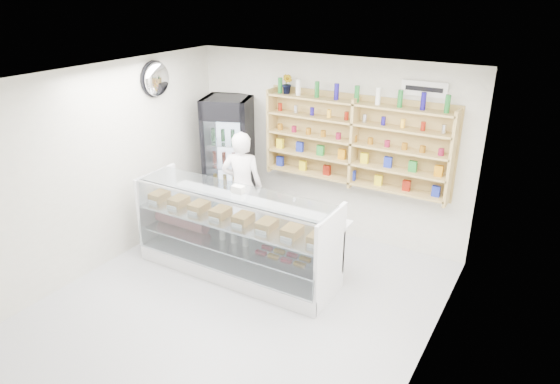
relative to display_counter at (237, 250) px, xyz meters
The scene contains 8 objects.
room 1.34m from the display_counter, 55.72° to the right, with size 5.00×5.00×5.00m.
display_counter is the anchor object (origin of this frame).
shop_worker 1.18m from the display_counter, 119.95° to the left, with size 0.63×0.41×1.73m, color white.
drinks_cooler 1.98m from the display_counter, 128.24° to the left, with size 0.95×0.93×2.07m.
wall_shelving 2.29m from the display_counter, 59.89° to the left, with size 2.84×0.28×1.33m.
potted_plant 2.61m from the display_counter, 95.50° to the left, with size 0.17×0.14×0.31m, color #1E6626.
security_mirror 2.76m from the display_counter, 163.04° to the left, with size 0.15×0.50×0.50m, color silver.
wall_sign 3.33m from the display_counter, 43.87° to the left, with size 0.62×0.03×0.20m, color white.
Camera 1 is at (3.11, -4.23, 3.74)m, focal length 32.00 mm.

